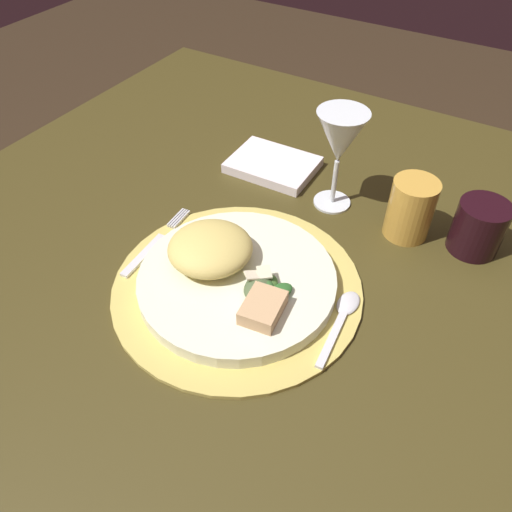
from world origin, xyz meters
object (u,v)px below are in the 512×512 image
object	(u,v)px
napkin	(273,165)
wine_glass	(340,140)
dark_tumbler	(479,227)
dining_table	(260,324)
dinner_plate	(237,280)
amber_tumbler	(411,209)
fork	(154,244)
spoon	(343,314)

from	to	relation	value
napkin	wine_glass	size ratio (longest dim) A/B	0.90
wine_glass	dark_tumbler	distance (m)	0.24
dining_table	dinner_plate	distance (m)	0.21
amber_tumbler	dark_tumbler	xyz separation A→B (m)	(0.10, 0.02, -0.01)
wine_glass	dark_tumbler	world-z (taller)	wine_glass
napkin	dark_tumbler	distance (m)	0.36
dining_table	fork	size ratio (longest dim) A/B	6.85
dining_table	wine_glass	distance (m)	0.34
spoon	wine_glass	xyz separation A→B (m)	(-0.11, 0.21, 0.11)
dinner_plate	napkin	bearing A→B (deg)	110.02
dining_table	spoon	xyz separation A→B (m)	(0.16, -0.06, 0.19)
fork	dark_tumbler	bearing A→B (deg)	31.37
napkin	dark_tumbler	xyz separation A→B (m)	(0.36, -0.03, 0.03)
spoon	dining_table	bearing A→B (deg)	160.08
dining_table	spoon	world-z (taller)	spoon
dining_table	wine_glass	bearing A→B (deg)	74.42
napkin	wine_glass	world-z (taller)	wine_glass
dark_tumbler	napkin	bearing A→B (deg)	175.90
dinner_plate	fork	bearing A→B (deg)	178.87
amber_tumbler	wine_glass	bearing A→B (deg)	175.91
spoon	wine_glass	size ratio (longest dim) A/B	0.81
dinner_plate	dark_tumbler	size ratio (longest dim) A/B	3.39
spoon	dark_tumbler	size ratio (longest dim) A/B	1.68
napkin	wine_glass	distance (m)	0.18
dining_table	dinner_plate	size ratio (longest dim) A/B	4.14
napkin	spoon	bearing A→B (deg)	-45.30
dinner_plate	wine_glass	distance (m)	0.26
dining_table	fork	distance (m)	0.25
dark_tumbler	wine_glass	bearing A→B (deg)	-177.51
dinner_plate	wine_glass	size ratio (longest dim) A/B	1.64
wine_glass	amber_tumbler	size ratio (longest dim) A/B	1.75
wine_glass	amber_tumbler	world-z (taller)	wine_glass
fork	spoon	xyz separation A→B (m)	(0.29, 0.02, -0.00)
dining_table	spoon	bearing A→B (deg)	-19.92
spoon	fork	bearing A→B (deg)	-175.53
dining_table	dark_tumbler	distance (m)	0.38
spoon	napkin	world-z (taller)	napkin
spoon	amber_tumbler	xyz separation A→B (m)	(0.01, 0.20, 0.04)
dinner_plate	napkin	world-z (taller)	dinner_plate
dining_table	fork	world-z (taller)	fork
wine_glass	amber_tumbler	bearing A→B (deg)	-4.09
dining_table	spoon	distance (m)	0.25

